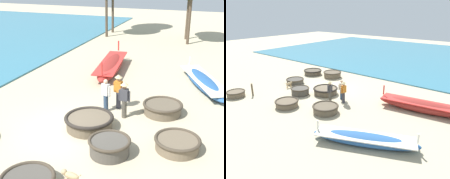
% 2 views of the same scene
% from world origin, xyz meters
% --- Properties ---
extents(ground_plane, '(80.00, 80.00, 0.00)m').
position_xyz_m(ground_plane, '(0.00, 0.00, 0.00)').
color(ground_plane, '#BCAD8C').
extents(coracle_center, '(1.54, 1.54, 0.60)m').
position_xyz_m(coracle_center, '(2.24, -1.03, 0.32)').
color(coracle_center, '#4C473F').
rests_on(coracle_center, ground).
extents(coracle_far_left, '(2.05, 2.05, 0.56)m').
position_xyz_m(coracle_far_left, '(0.80, 0.50, 0.31)').
color(coracle_far_left, brown).
rests_on(coracle_far_left, ground).
extents(coracle_beside_post, '(1.81, 1.81, 0.53)m').
position_xyz_m(coracle_beside_post, '(3.40, 2.87, 0.29)').
color(coracle_beside_post, brown).
rests_on(coracle_beside_post, ground).
extents(coracle_far_right, '(1.70, 1.70, 0.48)m').
position_xyz_m(coracle_far_right, '(4.48, 0.06, 0.26)').
color(coracle_far_right, brown).
rests_on(coracle_far_right, ground).
extents(long_boat_ochre_hull, '(3.32, 5.56, 1.02)m').
position_xyz_m(long_boat_ochre_hull, '(4.91, 7.01, 0.30)').
color(long_boat_ochre_hull, '#285693').
rests_on(long_boat_ochre_hull, ground).
extents(long_boat_green_hull, '(2.06, 6.00, 1.43)m').
position_xyz_m(long_boat_green_hull, '(-0.84, 7.85, 0.41)').
color(long_boat_green_hull, maroon).
rests_on(long_boat_green_hull, ground).
extents(fisherman_with_hat, '(0.52, 0.36, 1.67)m').
position_xyz_m(fisherman_with_hat, '(1.31, 2.80, 0.96)').
color(fisherman_with_hat, '#383842').
rests_on(fisherman_with_hat, ground).
extents(fisherman_standing_right, '(0.53, 0.36, 1.67)m').
position_xyz_m(fisherman_standing_right, '(1.86, 1.93, 0.96)').
color(fisherman_standing_right, '#4C473D').
rests_on(fisherman_standing_right, ground).
extents(fisherman_standing_left, '(0.50, 0.33, 1.57)m').
position_xyz_m(fisherman_standing_left, '(0.88, 2.26, 0.84)').
color(fisherman_standing_left, '#2D425B').
rests_on(fisherman_standing_left, ground).
extents(dog, '(0.69, 0.24, 0.55)m').
position_xyz_m(dog, '(1.72, -3.09, 0.37)').
color(dog, tan).
rests_on(dog, ground).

